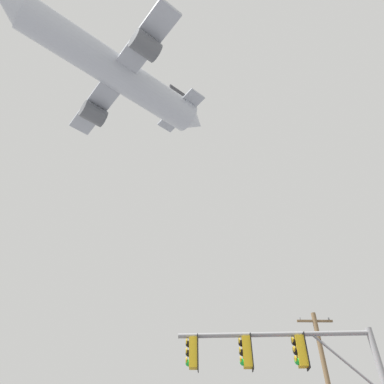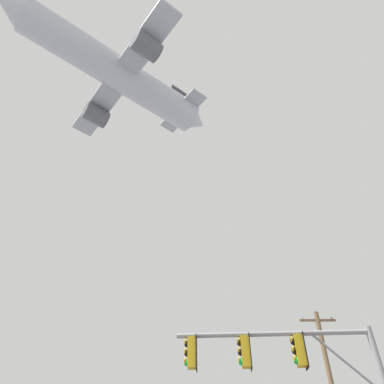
{
  "view_description": "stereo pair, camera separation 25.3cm",
  "coord_description": "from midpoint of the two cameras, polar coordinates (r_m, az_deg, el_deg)",
  "views": [
    {
      "loc": [
        -0.74,
        -4.31,
        1.52
      ],
      "look_at": [
        -0.45,
        12.53,
        15.41
      ],
      "focal_mm": 34.47,
      "sensor_mm": 36.0,
      "label": 1
    },
    {
      "loc": [
        -0.49,
        -4.32,
        1.52
      ],
      "look_at": [
        -0.45,
        12.53,
        15.41
      ],
      "focal_mm": 34.47,
      "sensor_mm": 36.0,
      "label": 2
    }
  ],
  "objects": [
    {
      "name": "airplane",
      "position": [
        46.73,
        -12.1,
        17.8
      ],
      "size": [
        23.51,
        19.67,
        7.45
      ],
      "color": "#B7BCC6"
    },
    {
      "name": "signal_pole_near",
      "position": [
        12.55,
        15.28,
        -25.22
      ],
      "size": [
        6.12,
        0.69,
        5.61
      ],
      "color": "gray",
      "rests_on": "ground"
    }
  ]
}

